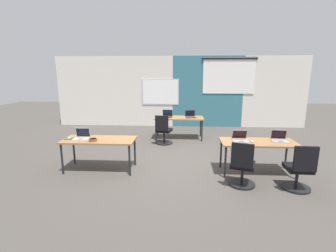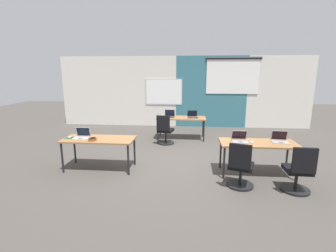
% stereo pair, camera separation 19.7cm
% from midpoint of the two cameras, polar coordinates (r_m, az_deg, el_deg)
% --- Properties ---
extents(ground_plane, '(24.00, 24.00, 0.00)m').
position_cam_midpoint_polar(ground_plane, '(6.21, 1.32, -8.23)').
color(ground_plane, '#47423D').
extents(back_wall_assembly, '(10.00, 0.27, 2.80)m').
position_cam_midpoint_polar(back_wall_assembly, '(10.03, 2.39, 7.97)').
color(back_wall_assembly, silver).
rests_on(back_wall_assembly, ground).
extents(desk_near_left, '(1.60, 0.70, 0.72)m').
position_cam_midpoint_polar(desk_near_left, '(5.76, -16.58, -3.49)').
color(desk_near_left, olive).
rests_on(desk_near_left, ground).
extents(desk_near_right, '(1.60, 0.70, 0.72)m').
position_cam_midpoint_polar(desk_near_right, '(5.64, 19.23, -4.01)').
color(desk_near_right, olive).
rests_on(desk_near_right, ground).
extents(desk_far_center, '(1.60, 0.70, 0.72)m').
position_cam_midpoint_polar(desk_far_center, '(8.15, 1.88, 1.61)').
color(desk_far_center, olive).
rests_on(desk_far_center, ground).
extents(laptop_far_left, '(0.34, 0.28, 0.24)m').
position_cam_midpoint_polar(laptop_far_left, '(8.17, -0.85, 2.43)').
color(laptop_far_left, '#333338').
rests_on(laptop_far_left, desk_far_center).
extents(chair_far_left, '(0.52, 0.58, 0.92)m').
position_cam_midpoint_polar(chair_far_left, '(7.56, -1.80, -1.44)').
color(chair_far_left, black).
rests_on(chair_far_left, ground).
extents(laptop_near_right_inner, '(0.33, 0.32, 0.22)m').
position_cam_midpoint_polar(laptop_near_right_inner, '(5.55, 15.42, -2.85)').
color(laptop_near_right_inner, '#9E9EA3').
rests_on(laptop_near_right_inner, desk_near_right).
extents(mouse_near_right_inner, '(0.07, 0.11, 0.03)m').
position_cam_midpoint_polar(mouse_near_right_inner, '(5.54, 17.96, -3.39)').
color(mouse_near_right_inner, silver).
rests_on(mouse_near_right_inner, desk_near_right).
extents(chair_near_right_inner, '(0.56, 0.61, 0.92)m').
position_cam_midpoint_polar(chair_near_right_inner, '(4.99, 15.72, -9.37)').
color(chair_near_right_inner, black).
rests_on(chair_near_right_inner, ground).
extents(laptop_near_right_end, '(0.36, 0.33, 0.23)m').
position_cam_midpoint_polar(laptop_near_right_end, '(5.83, 23.52, -2.73)').
color(laptop_near_right_end, '#9E9EA3').
rests_on(laptop_near_right_end, desk_near_right).
extents(chair_near_right_end, '(0.52, 0.55, 0.92)m').
position_cam_midpoint_polar(chair_near_right_end, '(5.21, 27.15, -9.39)').
color(chair_near_right_end, black).
rests_on(chair_near_right_end, ground).
extents(laptop_near_left_end, '(0.33, 0.29, 0.23)m').
position_cam_midpoint_polar(laptop_near_left_end, '(5.89, -20.25, -2.30)').
color(laptop_near_left_end, '#B7B7BC').
rests_on(laptop_near_left_end, desk_near_left).
extents(mousepad_near_left_end, '(0.22, 0.19, 0.00)m').
position_cam_midpoint_polar(mousepad_near_left_end, '(5.99, -22.72, -2.74)').
color(mousepad_near_left_end, '#23512D').
rests_on(mousepad_near_left_end, desk_near_left).
extents(mouse_near_left_end, '(0.07, 0.11, 0.03)m').
position_cam_midpoint_polar(mouse_near_left_end, '(5.98, -22.74, -2.57)').
color(mouse_near_left_end, silver).
rests_on(mouse_near_left_end, mousepad_near_left_end).
extents(laptop_far_right, '(0.37, 0.34, 0.23)m').
position_cam_midpoint_polar(laptop_far_right, '(8.14, 4.54, 2.35)').
color(laptop_far_right, '#333338').
rests_on(laptop_far_right, desk_far_center).
extents(mouse_far_right, '(0.09, 0.11, 0.03)m').
position_cam_midpoint_polar(mouse_far_right, '(8.06, 3.03, 2.04)').
color(mouse_far_right, silver).
rests_on(mouse_far_right, desk_far_center).
extents(snack_bowl, '(0.18, 0.18, 0.06)m').
position_cam_midpoint_polar(snack_bowl, '(5.59, -17.94, -3.05)').
color(snack_bowl, brown).
rests_on(snack_bowl, desk_near_left).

